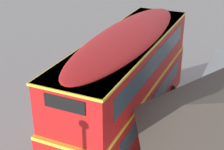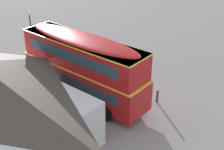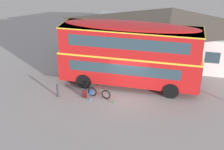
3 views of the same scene
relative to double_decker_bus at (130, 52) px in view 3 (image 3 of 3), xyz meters
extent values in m
plane|color=gray|center=(0.18, -1.48, -2.64)|extent=(120.00, 120.00, 0.00)
cylinder|color=black|center=(3.12, 1.23, -2.09)|extent=(1.10, 0.29, 1.10)
cylinder|color=black|center=(3.15, -1.15, -2.09)|extent=(1.10, 0.29, 1.10)
cylinder|color=black|center=(-3.16, 1.15, -2.09)|extent=(1.10, 0.29, 1.10)
cylinder|color=black|center=(-3.13, -1.23, -2.09)|extent=(1.10, 0.29, 1.10)
cube|color=red|center=(-0.01, 0.00, -1.13)|extent=(10.15, 2.64, 2.10)
cube|color=yellow|center=(-0.01, 0.00, -0.05)|extent=(10.17, 2.66, 0.12)
cube|color=red|center=(-0.01, 0.00, 0.93)|extent=(9.85, 2.58, 1.90)
ellipsoid|color=red|center=(-0.01, 0.00, 1.96)|extent=(9.65, 2.53, 0.36)
cube|color=#2D424C|center=(5.03, 0.07, -0.88)|extent=(0.09, 2.05, 0.90)
cube|color=black|center=(4.90, 0.07, 1.46)|extent=(0.08, 1.38, 0.44)
cube|color=#2D424C|center=(-0.19, -1.24, -0.83)|extent=(7.89, 0.15, 0.76)
cube|color=#2D424C|center=(0.01, -1.21, 1.08)|extent=(8.30, 0.15, 0.80)
cube|color=#2D424C|center=(-0.22, 1.24, -0.83)|extent=(7.89, 0.15, 0.76)
cube|color=#2D424C|center=(-0.02, 1.21, 1.08)|extent=(8.30, 0.15, 0.80)
cube|color=yellow|center=(-0.01, 0.00, 1.84)|extent=(9.95, 2.66, 0.08)
torus|color=black|center=(-1.17, -2.38, -2.30)|extent=(0.68, 0.19, 0.68)
torus|color=black|center=(-2.21, -2.20, -2.30)|extent=(0.68, 0.19, 0.68)
cylinder|color=#B2B2B7|center=(-1.17, -2.38, -2.30)|extent=(0.07, 0.11, 0.05)
cylinder|color=#B2B2B7|center=(-2.21, -2.20, -2.30)|extent=(0.07, 0.11, 0.05)
cylinder|color=maroon|center=(-1.45, -2.33, -2.03)|extent=(0.47, 0.11, 0.69)
cylinder|color=maroon|center=(-1.52, -2.32, -1.71)|extent=(0.58, 0.13, 0.07)
cylinder|color=maroon|center=(-1.74, -2.28, -2.04)|extent=(0.18, 0.06, 0.65)
cylinder|color=maroon|center=(-1.94, -2.25, -2.33)|extent=(0.55, 0.12, 0.09)
cylinder|color=maroon|center=(-2.01, -2.24, -2.01)|extent=(0.42, 0.10, 0.59)
cylinder|color=maroon|center=(-1.20, -2.37, -2.00)|extent=(0.10, 0.05, 0.61)
cylinder|color=black|center=(-1.23, -2.37, -1.64)|extent=(0.10, 0.46, 0.03)
ellipsoid|color=black|center=(-1.83, -2.27, -1.70)|extent=(0.27, 0.14, 0.06)
cube|color=#2D609E|center=(-2.22, -2.37, -2.28)|extent=(0.30, 0.18, 0.32)
cylinder|color=green|center=(-1.45, -2.33, -2.03)|extent=(0.07, 0.07, 0.18)
cube|color=maroon|center=(-2.66, -2.51, -2.40)|extent=(0.32, 0.25, 0.48)
ellipsoid|color=maroon|center=(-2.66, -2.51, -2.16)|extent=(0.30, 0.24, 0.10)
cube|color=#471111|center=(-2.66, -2.37, -2.48)|extent=(0.22, 0.04, 0.17)
cylinder|color=black|center=(-2.74, -2.64, -2.40)|extent=(0.04, 0.04, 0.38)
cylinder|color=black|center=(-2.57, -2.64, -2.40)|extent=(0.04, 0.04, 0.38)
cylinder|color=#338CBF|center=(-2.17, -2.92, -2.54)|extent=(0.08, 0.08, 0.21)
cylinder|color=black|center=(-2.17, -2.92, -2.42)|extent=(0.05, 0.05, 0.03)
cylinder|color=green|center=(-0.48, -2.87, -2.54)|extent=(0.08, 0.08, 0.21)
cylinder|color=black|center=(-0.48, -2.87, -2.42)|extent=(0.05, 0.05, 0.03)
cube|color=silver|center=(2.40, 6.40, -1.17)|extent=(14.17, 6.96, 2.94)
pyramid|color=#4C4238|center=(2.40, 6.40, 1.08)|extent=(14.57, 7.37, 1.56)
cube|color=#3D2319|center=(2.42, 2.96, -1.59)|extent=(1.10, 0.05, 2.10)
cube|color=#2D424C|center=(-1.11, 2.94, -1.03)|extent=(1.10, 0.05, 0.90)
cube|color=#2D424C|center=(5.95, 2.99, -1.03)|extent=(1.10, 0.05, 0.90)
cylinder|color=#333338|center=(-4.52, -2.88, -2.22)|extent=(0.16, 0.16, 0.85)
sphere|color=#333338|center=(-4.52, -2.88, -1.75)|extent=(0.16, 0.16, 0.16)
camera|label=1|loc=(12.00, 4.90, 6.45)|focal=54.10mm
camera|label=2|loc=(-14.19, 13.63, 9.67)|focal=49.37mm
camera|label=3|loc=(3.66, -20.11, 8.25)|focal=49.20mm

